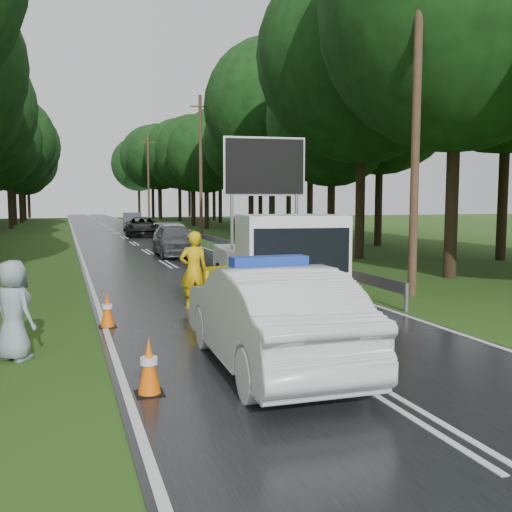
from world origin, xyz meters
name	(u,v)px	position (x,y,z in m)	size (l,w,h in m)	color
ground	(262,322)	(0.00, 0.00, 0.00)	(160.00, 160.00, 0.00)	#294A15
road	(124,238)	(0.00, 30.00, 0.01)	(7.00, 140.00, 0.02)	black
guardrail	(176,230)	(3.70, 29.67, 0.55)	(0.12, 60.06, 0.70)	gray
utility_pole_near	(416,114)	(5.20, 2.00, 5.06)	(1.40, 0.24, 10.00)	#432A1F
utility_pole_mid	(201,166)	(5.20, 28.00, 5.06)	(1.40, 0.24, 10.00)	#432A1F
utility_pole_far	(148,179)	(5.20, 54.00, 5.06)	(1.40, 0.24, 10.00)	#432A1F
police_sedan	(269,317)	(-1.04, -3.30, 0.83)	(1.89, 5.04, 1.81)	silver
work_truck	(277,261)	(0.91, 1.49, 1.17)	(3.01, 5.67, 4.33)	gray
barrier	(257,275)	(0.22, 1.00, 0.91)	(2.79, 0.96, 1.21)	yellow
officer	(194,270)	(-1.09, 2.00, 0.97)	(0.71, 0.46, 1.93)	#E1B10C
civilian	(284,267)	(1.50, 2.48, 0.90)	(0.87, 0.68, 1.79)	#1830A0
bystander_right	(14,310)	(-4.95, -1.50, 0.85)	(0.83, 0.54, 1.70)	#8694A1
queue_car_first	(175,240)	(0.94, 15.32, 0.78)	(1.84, 4.56, 1.55)	#43474B
queue_car_second	(173,235)	(1.96, 21.32, 0.68)	(1.91, 4.69, 1.36)	#AAADB3
queue_car_third	(142,227)	(1.47, 31.57, 0.72)	(2.37, 5.15, 1.43)	black
queue_car_fourth	(132,221)	(1.82, 40.93, 0.78)	(1.65, 4.73, 1.56)	#38393F
cone_near_left	(149,367)	(-3.05, -4.00, 0.40)	(0.39, 0.39, 0.82)	black
cone_center	(208,297)	(-0.87, 1.46, 0.37)	(0.36, 0.36, 0.76)	black
cone_far	(226,277)	(0.57, 5.00, 0.35)	(0.34, 0.34, 0.72)	black
cone_left_mid	(107,311)	(-3.29, 0.50, 0.37)	(0.36, 0.36, 0.76)	black
cone_right	(298,276)	(2.69, 4.35, 0.37)	(0.36, 0.36, 0.77)	black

